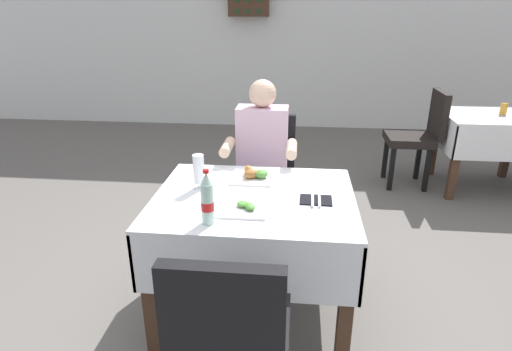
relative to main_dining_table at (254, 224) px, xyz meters
The scene contains 15 objects.
ground_plane 0.58m from the main_dining_table, 167.21° to the right, with size 11.00×11.00×0.00m, color #66605B.
back_wall 4.46m from the main_dining_table, 90.43° to the left, with size 11.00×0.12×3.10m, color white.
main_dining_table is the anchor object (origin of this frame).
chair_far_diner_seat 0.85m from the main_dining_table, 90.00° to the left, with size 0.44×0.50×0.97m.
chair_near_camera_side 0.85m from the main_dining_table, 90.00° to the right, with size 0.44×0.50×0.97m.
seated_diner_far 0.75m from the main_dining_table, 91.94° to the left, with size 0.50×0.46×1.26m.
plate_near_camera 0.25m from the main_dining_table, 103.00° to the right, with size 0.26×0.26×0.04m.
plate_far_diner 0.32m from the main_dining_table, 97.30° to the left, with size 0.25×0.25×0.07m.
beer_glass_left 0.43m from the main_dining_table, 167.71° to the left, with size 0.07×0.07×0.20m.
cola_bottle_primary 0.48m from the main_dining_table, 118.98° to the right, with size 0.06×0.06×0.27m.
napkin_cutlery_set 0.38m from the main_dining_table, ahead, with size 0.17×0.19×0.01m.
background_dining_table 2.95m from the main_dining_table, 45.24° to the left, with size 0.88×0.78×0.75m.
background_chair_left 2.54m from the main_dining_table, 55.72° to the left, with size 0.50×0.44×0.97m.
background_table_tumbler 3.05m from the main_dining_table, 44.03° to the left, with size 0.06×0.06×0.11m, color #C68928.
wall_bottle_rack 4.39m from the main_dining_table, 97.01° to the left, with size 0.56×0.21×0.42m.
Camera 1 is at (0.25, -2.09, 1.71)m, focal length 29.62 mm.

